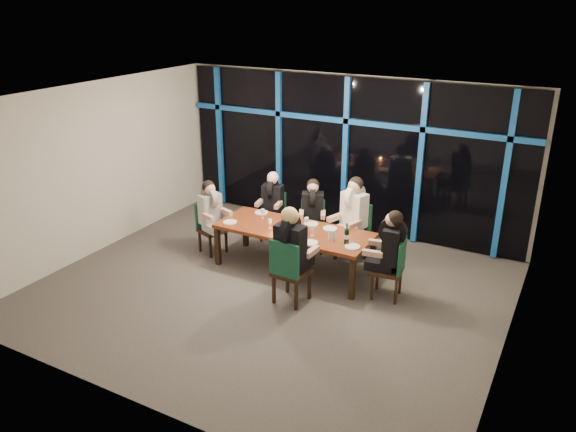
{
  "coord_description": "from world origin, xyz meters",
  "views": [
    {
      "loc": [
        3.98,
        -6.73,
        4.37
      ],
      "look_at": [
        0.0,
        0.6,
        1.05
      ],
      "focal_mm": 35.0,
      "sensor_mm": 36.0,
      "label": 1
    }
  ],
  "objects": [
    {
      "name": "plate_end_left",
      "position": [
        -1.08,
        0.53,
        0.76
      ],
      "size": [
        0.24,
        0.24,
        0.01
      ],
      "primitive_type": "cylinder",
      "color": "white",
      "rests_on": "dining_table"
    },
    {
      "name": "wine_glass_a",
      "position": [
        -0.36,
        0.63,
        0.87
      ],
      "size": [
        0.06,
        0.06,
        0.16
      ],
      "color": "silver",
      "rests_on": "dining_table"
    },
    {
      "name": "room",
      "position": [
        0.0,
        0.0,
        2.02
      ],
      "size": [
        7.04,
        7.0,
        3.02
      ],
      "color": "#59524E",
      "rests_on": "ground"
    },
    {
      "name": "diner_far_right",
      "position": [
        0.7,
        1.63,
        0.98
      ],
      "size": [
        0.61,
        0.7,
        1.01
      ],
      "rotation": [
        0.0,
        0.0,
        -0.32
      ],
      "color": "white",
      "rests_on": "ground"
    },
    {
      "name": "water_pitcher",
      "position": [
        0.74,
        0.65,
        0.84
      ],
      "size": [
        0.12,
        0.1,
        0.19
      ],
      "rotation": [
        0.0,
        0.0,
        -0.32
      ],
      "color": "silver",
      "rests_on": "dining_table"
    },
    {
      "name": "chair_far_left",
      "position": [
        -0.96,
        1.8,
        0.51
      ],
      "size": [
        0.49,
        0.49,
        0.9
      ],
      "rotation": [
        0.0,
        0.0,
        0.18
      ],
      "color": "black",
      "rests_on": "ground"
    },
    {
      "name": "plate_near_mid",
      "position": [
        0.49,
        0.43,
        0.76
      ],
      "size": [
        0.24,
        0.24,
        0.01
      ],
      "primitive_type": "cylinder",
      "color": "white",
      "rests_on": "dining_table"
    },
    {
      "name": "wine_glass_b",
      "position": [
        0.16,
        0.95,
        0.88
      ],
      "size": [
        0.07,
        0.07,
        0.18
      ],
      "color": "silver",
      "rests_on": "dining_table"
    },
    {
      "name": "diner_far_mid",
      "position": [
        -0.06,
        1.63,
        0.88
      ],
      "size": [
        0.58,
        0.63,
        0.9
      ],
      "rotation": [
        0.0,
        0.0,
        0.42
      ],
      "color": "black",
      "rests_on": "ground"
    },
    {
      "name": "diner_end_left",
      "position": [
        -1.61,
        0.73,
        0.88
      ],
      "size": [
        0.63,
        0.56,
        0.89
      ],
      "rotation": [
        0.0,
        0.0,
        1.22
      ],
      "color": "black",
      "rests_on": "ground"
    },
    {
      "name": "window_wall",
      "position": [
        0.01,
        2.93,
        1.55
      ],
      "size": [
        6.86,
        0.43,
        2.94
      ],
      "color": "black",
      "rests_on": "ground"
    },
    {
      "name": "chair_end_left",
      "position": [
        -1.69,
        0.75,
        0.51
      ],
      "size": [
        0.55,
        0.55,
        0.92
      ],
      "rotation": [
        0.0,
        0.0,
        1.22
      ],
      "color": "black",
      "rests_on": "ground"
    },
    {
      "name": "wine_glass_d",
      "position": [
        -0.7,
        0.96,
        0.87
      ],
      "size": [
        0.06,
        0.06,
        0.17
      ],
      "color": "silver",
      "rests_on": "dining_table"
    },
    {
      "name": "tea_light",
      "position": [
        -0.14,
        0.49,
        0.77
      ],
      "size": [
        0.05,
        0.05,
        0.03
      ],
      "primitive_type": "cylinder",
      "color": "#F89C4A",
      "rests_on": "dining_table"
    },
    {
      "name": "chair_far_mid",
      "position": [
        -0.09,
        1.7,
        0.52
      ],
      "size": [
        0.56,
        0.56,
        0.92
      ],
      "rotation": [
        0.0,
        0.0,
        0.42
      ],
      "color": "black",
      "rests_on": "ground"
    },
    {
      "name": "chair_end_right",
      "position": [
        1.76,
        0.69,
        0.54
      ],
      "size": [
        0.51,
        0.51,
        0.97
      ],
      "rotation": [
        0.0,
        0.0,
        4.85
      ],
      "color": "black",
      "rests_on": "ground"
    },
    {
      "name": "plate_far_left",
      "position": [
        -0.85,
        1.17,
        0.76
      ],
      "size": [
        0.24,
        0.24,
        0.01
      ],
      "primitive_type": "cylinder",
      "color": "white",
      "rests_on": "dining_table"
    },
    {
      "name": "dining_table",
      "position": [
        0.0,
        0.8,
        0.68
      ],
      "size": [
        2.6,
        1.0,
        0.75
      ],
      "color": "brown",
      "rests_on": "ground"
    },
    {
      "name": "plate_far_right",
      "position": [
        0.52,
        1.09,
        0.76
      ],
      "size": [
        0.24,
        0.24,
        0.01
      ],
      "primitive_type": "cylinder",
      "color": "white",
      "rests_on": "dining_table"
    },
    {
      "name": "chair_near_mid",
      "position": [
        0.46,
        -0.23,
        0.59
      ],
      "size": [
        0.52,
        0.52,
        1.05
      ],
      "rotation": [
        0.0,
        0.0,
        3.09
      ],
      "color": "black",
      "rests_on": "ground"
    },
    {
      "name": "diner_far_left",
      "position": [
        -0.95,
        1.73,
        0.87
      ],
      "size": [
        0.49,
        0.6,
        0.88
      ],
      "rotation": [
        0.0,
        0.0,
        0.18
      ],
      "color": "black",
      "rests_on": "ground"
    },
    {
      "name": "chair_far_right",
      "position": [
        0.73,
        1.71,
        0.58
      ],
      "size": [
        0.6,
        0.6,
        1.03
      ],
      "rotation": [
        0.0,
        0.0,
        -0.32
      ],
      "color": "black",
      "rests_on": "ground"
    },
    {
      "name": "wine_glass_c",
      "position": [
        0.39,
        0.7,
        0.88
      ],
      "size": [
        0.07,
        0.07,
        0.17
      ],
      "color": "silver",
      "rests_on": "dining_table"
    },
    {
      "name": "plate_far_mid",
      "position": [
        0.17,
        1.11,
        0.76
      ],
      "size": [
        0.24,
        0.24,
        0.01
      ],
      "primitive_type": "cylinder",
      "color": "white",
      "rests_on": "dining_table"
    },
    {
      "name": "plate_end_right",
      "position": [
        1.12,
        0.61,
        0.76
      ],
      "size": [
        0.24,
        0.24,
        0.01
      ],
      "primitive_type": "cylinder",
      "color": "white",
      "rests_on": "dining_table"
    },
    {
      "name": "wine_glass_e",
      "position": [
        0.9,
        0.89,
        0.88
      ],
      "size": [
        0.07,
        0.07,
        0.17
      ],
      "color": "silver",
      "rests_on": "dining_table"
    },
    {
      "name": "diner_near_mid",
      "position": [
        0.46,
        -0.14,
        1.01
      ],
      "size": [
        0.54,
        0.67,
        1.03
      ],
      "rotation": [
        0.0,
        0.0,
        3.09
      ],
      "color": "black",
      "rests_on": "ground"
    },
    {
      "name": "diner_end_right",
      "position": [
        1.68,
        0.68,
        0.93
      ],
      "size": [
        0.64,
        0.52,
        0.95
      ],
      "rotation": [
        0.0,
        0.0,
        4.85
      ],
      "color": "black",
      "rests_on": "ground"
    },
    {
      "name": "wine_bottle",
      "position": [
        0.99,
        0.67,
        0.88
      ],
      "size": [
        0.08,
        0.08,
        0.34
      ],
      "rotation": [
        0.0,
        0.0,
        -0.17
      ],
      "color": "black",
      "rests_on": "dining_table"
    }
  ]
}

